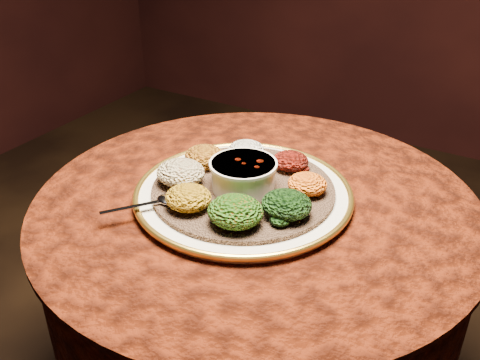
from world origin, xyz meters
The scene contains 13 objects.
table centered at (0.00, 0.00, 0.55)m, with size 0.96×0.96×0.73m.
platter centered at (-0.02, -0.01, 0.75)m, with size 0.54×0.54×0.02m.
injera centered at (-0.02, -0.01, 0.76)m, with size 0.39×0.39×0.01m, color brown.
stew_bowl centered at (-0.02, -0.01, 0.80)m, with size 0.14×0.14×0.06m.
spoon centered at (-0.13, -0.15, 0.77)m, with size 0.11×0.13×0.01m.
portion_ayib centered at (-0.08, 0.11, 0.78)m, with size 0.09×0.08×0.04m, color white.
portion_kitfo centered at (0.03, 0.11, 0.78)m, with size 0.08×0.08×0.04m, color black.
portion_tikil centered at (0.10, 0.04, 0.78)m, with size 0.08×0.08×0.04m, color #BA7C0F.
portion_gomen centered at (0.10, -0.06, 0.79)m, with size 0.10×0.09×0.05m, color black.
portion_mixveg centered at (0.03, -0.14, 0.79)m, with size 0.11×0.10×0.05m, color #953909.
portion_kik centered at (-0.08, -0.14, 0.78)m, with size 0.09×0.09×0.05m, color #A46E0E.
portion_timatim centered at (-0.15, -0.07, 0.79)m, with size 0.11×0.10×0.05m, color maroon.
portion_shiro centered at (-0.15, 0.03, 0.78)m, with size 0.09×0.09×0.04m, color #9A5C12.
Camera 1 is at (0.46, -0.86, 1.34)m, focal length 40.00 mm.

